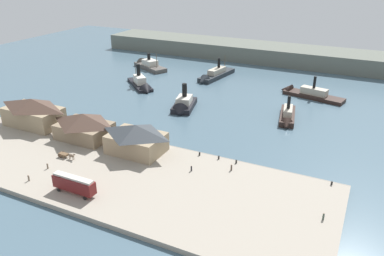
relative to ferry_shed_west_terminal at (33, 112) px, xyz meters
name	(u,v)px	position (x,y,z in m)	size (l,w,h in m)	color
ground_plane	(157,140)	(39.21, 9.67, -5.70)	(320.00, 320.00, 0.00)	#476070
quay_promenade	(112,172)	(39.21, -12.33, -5.10)	(110.00, 36.00, 1.20)	#9E9384
seawall_edge	(150,143)	(39.21, 6.07, -5.20)	(110.00, 0.80, 1.00)	gray
ferry_shed_west_terminal	(33,112)	(0.00, 0.00, 0.00)	(18.62, 10.29, 8.86)	#998466
ferry_shed_central_terminal	(84,126)	(20.76, -0.53, -0.58)	(15.52, 11.03, 7.70)	#847056
ferry_shed_customs_shed	(136,138)	(39.49, -1.33, -0.40)	(15.01, 10.88, 8.06)	#998466
street_tram	(74,184)	(38.17, -24.59, -1.98)	(10.79, 2.49, 4.32)	maroon
horse_cart	(67,155)	(24.65, -12.54, -3.57)	(5.57, 1.49, 1.87)	brown
pedestrian_walking_east	(48,166)	(24.28, -18.99, -3.79)	(0.39, 0.39, 1.56)	#6B5B4C
pedestrian_near_cart	(191,168)	(57.52, -4.11, -3.80)	(0.38, 0.38, 1.54)	#232328
pedestrian_at_waters_edge	(231,167)	(66.42, 0.58, -3.73)	(0.42, 0.42, 1.68)	#4C3D33
pedestrian_near_east_shed	(29,178)	(24.55, -25.29, -3.76)	(0.40, 0.40, 1.61)	#6B5B4C
pedestrian_by_tram	(323,216)	(90.28, -9.90, -3.76)	(0.40, 0.40, 1.61)	#3D4C42
mooring_post_west	(219,157)	(61.34, 4.63, -4.05)	(0.44, 0.44, 0.90)	black
mooring_post_center_west	(200,154)	(55.88, 4.29, -4.05)	(0.44, 0.44, 0.90)	black
mooring_post_center_east	(332,183)	(90.05, 4.57, -4.05)	(0.44, 0.44, 0.90)	black
mooring_post_east	(236,162)	(66.28, 4.55, -4.05)	(0.44, 0.44, 0.90)	black
ferry_outer_harbor	(142,85)	(7.75, 50.32, -4.30)	(20.00, 18.55, 11.24)	black
ferry_departing_north	(287,117)	(70.96, 41.70, -4.30)	(7.87, 18.98, 9.46)	black
ferry_near_quay	(305,93)	(71.47, 69.80, -4.49)	(26.07, 11.21, 10.70)	black
ferry_moored_west	(147,65)	(-7.44, 78.98, -4.22)	(22.73, 15.57, 10.64)	#514C47
ferry_mid_harbor	(183,105)	(34.99, 35.38, -4.04)	(10.21, 16.85, 11.21)	black
ferry_approaching_west	(213,76)	(29.60, 75.89, -4.27)	(9.31, 26.24, 10.55)	#23282D
far_headland	(262,52)	(39.21, 119.67, -1.70)	(180.00, 24.00, 8.00)	#60665B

